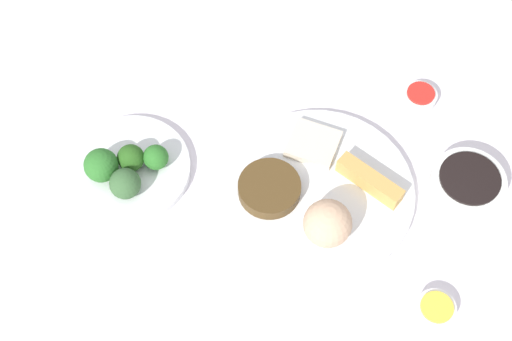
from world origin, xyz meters
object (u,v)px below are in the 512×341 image
Objects in this scene: main_plate at (318,191)px; sauce_ramekin_hot_mustard at (435,310)px; soy_sauce_bowl at (466,185)px; sauce_ramekin_sweet_and_sour at (419,98)px; broccoli_plate at (129,169)px.

sauce_ramekin_hot_mustard is (-0.13, 0.20, 0.00)m from main_plate.
sauce_ramekin_hot_mustard is at bearing 64.12° from soy_sauce_bowl.
sauce_ramekin_hot_mustard reaches higher than main_plate.
soy_sauce_bowl is 0.18m from sauce_ramekin_sweet_and_sour.
sauce_ramekin_sweet_and_sour is (-0.06, -0.36, 0.00)m from sauce_ramekin_hot_mustard.
broccoli_plate is 3.48× the size of sauce_ramekin_sweet_and_sour.
sauce_ramekin_sweet_and_sour is (-0.48, -0.09, 0.00)m from broccoli_plate.
broccoli_plate is 0.49m from sauce_ramekin_sweet_and_sour.
main_plate is at bearing 166.77° from broccoli_plate.
sauce_ramekin_sweet_and_sour is at bearing -99.09° from sauce_ramekin_hot_mustard.
sauce_ramekin_hot_mustard is at bearing 147.39° from broccoli_plate.
soy_sauce_bowl reaches higher than main_plate.
soy_sauce_bowl is at bearing -115.88° from sauce_ramekin_hot_mustard.
main_plate is at bearing -56.58° from sauce_ramekin_hot_mustard.
soy_sauce_bowl reaches higher than broccoli_plate.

